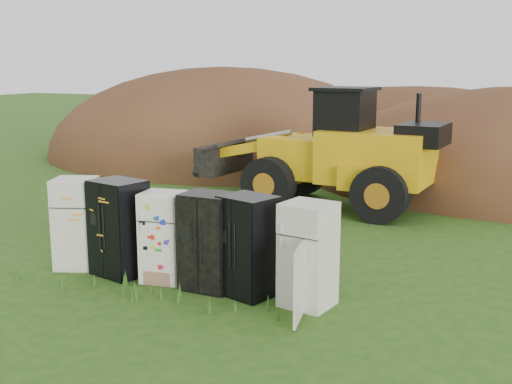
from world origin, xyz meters
TOP-DOWN VIEW (x-y plane):
  - ground at (0.00, 0.00)m, footprint 120.00×120.00m
  - fridge_leftmost at (-2.55, 0.01)m, footprint 1.03×1.01m
  - fridge_black_side at (-1.50, -0.00)m, footprint 1.12×0.97m
  - fridge_sticker at (-0.52, 0.04)m, footprint 0.86×0.82m
  - fridge_dark_mid at (0.46, 0.01)m, footprint 0.92×0.75m
  - fridge_black_right at (1.25, 0.00)m, footprint 1.08×0.98m
  - fridge_open_door at (2.38, -0.04)m, footprint 0.92×0.87m
  - wheel_loader at (-0.10, 7.45)m, footprint 7.20×3.32m
  - dirt_mound_left at (-6.68, 14.44)m, footprint 16.20×12.15m
  - dirt_mound_back at (0.67, 18.51)m, footprint 16.49×11.00m

SIDE VIEW (x-z plane):
  - ground at x=0.00m, z-range 0.00..0.00m
  - dirt_mound_left at x=-6.68m, z-range -3.91..3.91m
  - dirt_mound_back at x=0.67m, z-range -3.08..3.08m
  - fridge_sticker at x=-0.52m, z-range 0.00..1.70m
  - fridge_dark_mid at x=0.46m, z-range 0.00..1.77m
  - fridge_open_door at x=2.38m, z-range 0.00..1.78m
  - fridge_black_right at x=1.25m, z-range 0.00..1.79m
  - fridge_leftmost at x=-2.55m, z-range 0.00..1.82m
  - fridge_black_side at x=-1.50m, z-range 0.00..1.86m
  - wheel_loader at x=-0.10m, z-range 0.00..3.40m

